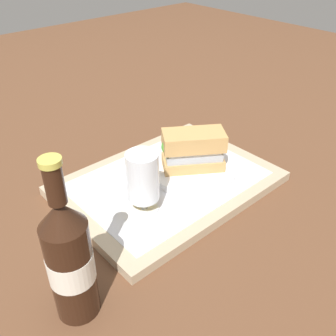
# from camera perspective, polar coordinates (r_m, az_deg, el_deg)

# --- Properties ---
(ground_plane) EXTENTS (3.00, 3.00, 0.00)m
(ground_plane) POSITION_cam_1_polar(r_m,az_deg,el_deg) (0.83, 0.00, -2.86)
(ground_plane) COLOR brown
(tray) EXTENTS (0.44, 0.32, 0.02)m
(tray) POSITION_cam_1_polar(r_m,az_deg,el_deg) (0.83, 0.00, -2.31)
(tray) COLOR tan
(tray) RESTS_ON ground_plane
(placemat) EXTENTS (0.38, 0.27, 0.00)m
(placemat) POSITION_cam_1_polar(r_m,az_deg,el_deg) (0.82, 0.00, -1.71)
(placemat) COLOR silver
(placemat) RESTS_ON tray
(plate) EXTENTS (0.19, 0.19, 0.01)m
(plate) POSITION_cam_1_polar(r_m,az_deg,el_deg) (0.84, 3.68, -0.17)
(plate) COLOR white
(plate) RESTS_ON placemat
(sandwich) EXTENTS (0.14, 0.13, 0.08)m
(sandwich) POSITION_cam_1_polar(r_m,az_deg,el_deg) (0.81, 3.57, 2.74)
(sandwich) COLOR tan
(sandwich) RESTS_ON plate
(beer_glass) EXTENTS (0.06, 0.06, 0.12)m
(beer_glass) POSITION_cam_1_polar(r_m,az_deg,el_deg) (0.70, -3.78, -1.72)
(beer_glass) COLOR silver
(beer_glass) RESTS_ON placemat
(beer_bottle) EXTENTS (0.07, 0.07, 0.27)m
(beer_bottle) POSITION_cam_1_polar(r_m,az_deg,el_deg) (0.55, -14.46, -13.04)
(beer_bottle) COLOR black
(beer_bottle) RESTS_ON ground_plane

